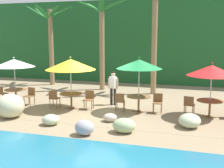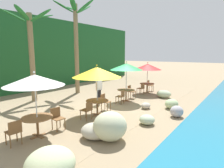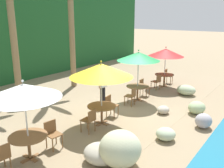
# 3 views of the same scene
# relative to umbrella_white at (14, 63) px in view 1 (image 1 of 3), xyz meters

# --- Properties ---
(ground_plane) EXTENTS (120.00, 120.00, 0.00)m
(ground_plane) POSITION_rel_umbrella_white_xyz_m (4.69, 0.15, -2.09)
(ground_plane) COLOR #937F60
(terrace_deck) EXTENTS (18.00, 5.20, 0.01)m
(terrace_deck) POSITION_rel_umbrella_white_xyz_m (4.69, 0.15, -2.08)
(terrace_deck) COLOR #937F60
(terrace_deck) RESTS_ON ground
(foliage_backdrop) EXTENTS (28.00, 2.40, 6.00)m
(foliage_backdrop) POSITION_rel_umbrella_white_xyz_m (4.69, 9.15, 0.91)
(foliage_backdrop) COLOR #1E5628
(foliage_backdrop) RESTS_ON ground
(umbrella_white) EXTENTS (2.07, 2.07, 2.40)m
(umbrella_white) POSITION_rel_umbrella_white_xyz_m (0.00, 0.00, 0.00)
(umbrella_white) COLOR silver
(umbrella_white) RESTS_ON ground
(dining_table_white) EXTENTS (1.10, 1.10, 0.74)m
(dining_table_white) POSITION_rel_umbrella_white_xyz_m (0.00, 0.00, -1.47)
(dining_table_white) COLOR brown
(dining_table_white) RESTS_ON ground
(chair_white_seaward) EXTENTS (0.47, 0.48, 0.87)m
(chair_white_seaward) POSITION_rel_umbrella_white_xyz_m (0.85, -0.02, -1.57)
(chair_white_seaward) COLOR brown
(chair_white_seaward) RESTS_ON ground
(chair_white_inland) EXTENTS (0.45, 0.46, 0.87)m
(chair_white_inland) POSITION_rel_umbrella_white_xyz_m (-0.85, -0.02, -1.57)
(chair_white_inland) COLOR brown
(chair_white_inland) RESTS_ON ground
(umbrella_yellow) EXTENTS (2.36, 2.36, 2.48)m
(umbrella_yellow) POSITION_rel_umbrella_white_xyz_m (3.17, -0.16, 0.04)
(umbrella_yellow) COLOR silver
(umbrella_yellow) RESTS_ON ground
(dining_table_yellow) EXTENTS (1.10, 1.10, 0.74)m
(dining_table_yellow) POSITION_rel_umbrella_white_xyz_m (3.17, -0.16, -1.47)
(dining_table_yellow) COLOR brown
(dining_table_yellow) RESTS_ON ground
(chair_yellow_seaward) EXTENTS (0.47, 0.48, 0.87)m
(chair_yellow_seaward) POSITION_rel_umbrella_white_xyz_m (4.00, 0.04, -1.57)
(chair_yellow_seaward) COLOR brown
(chair_yellow_seaward) RESTS_ON ground
(chair_yellow_inland) EXTENTS (0.44, 0.45, 0.87)m
(chair_yellow_inland) POSITION_rel_umbrella_white_xyz_m (2.32, -0.30, -1.57)
(chair_yellow_inland) COLOR brown
(chair_yellow_inland) RESTS_ON ground
(umbrella_green) EXTENTS (2.04, 2.04, 2.52)m
(umbrella_green) POSITION_rel_umbrella_white_xyz_m (6.36, 0.15, 0.11)
(umbrella_green) COLOR silver
(umbrella_green) RESTS_ON ground
(dining_table_green) EXTENTS (1.10, 1.10, 0.74)m
(dining_table_green) POSITION_rel_umbrella_white_xyz_m (6.36, 0.15, -1.47)
(dining_table_green) COLOR brown
(dining_table_green) RESTS_ON ground
(chair_green_seaward) EXTENTS (0.45, 0.46, 0.87)m
(chair_green_seaward) POSITION_rel_umbrella_white_xyz_m (7.20, 0.30, -1.57)
(chair_green_seaward) COLOR brown
(chair_green_seaward) RESTS_ON ground
(chair_green_inland) EXTENTS (0.46, 0.47, 0.87)m
(chair_green_inland) POSITION_rel_umbrella_white_xyz_m (5.52, -0.03, -1.57)
(chair_green_inland) COLOR brown
(chair_green_inland) RESTS_ON ground
(umbrella_red) EXTENTS (2.07, 2.07, 2.36)m
(umbrella_red) POSITION_rel_umbrella_white_xyz_m (9.43, 0.16, -0.07)
(umbrella_red) COLOR silver
(umbrella_red) RESTS_ON ground
(dining_table_red) EXTENTS (1.10, 1.10, 0.74)m
(dining_table_red) POSITION_rel_umbrella_white_xyz_m (9.43, 0.16, -1.47)
(dining_table_red) COLOR brown
(dining_table_red) RESTS_ON ground
(chair_red_inland) EXTENTS (0.48, 0.49, 0.87)m
(chair_red_inland) POSITION_rel_umbrella_white_xyz_m (8.57, 0.19, -1.57)
(chair_red_inland) COLOR brown
(chair_red_inland) RESTS_ON ground
(palm_tree_nearest) EXTENTS (3.15, 3.21, 5.46)m
(palm_tree_nearest) POSITION_rel_umbrella_white_xyz_m (-1.01, 5.76, 1.70)
(palm_tree_nearest) COLOR olive
(palm_tree_nearest) RESTS_ON ground
(palm_tree_second) EXTENTS (3.03, 3.12, 5.60)m
(palm_tree_second) POSITION_rel_umbrella_white_xyz_m (2.99, 4.97, 1.60)
(palm_tree_second) COLOR olive
(palm_tree_second) RESTS_ON ground
(palm_tree_third) EXTENTS (2.95, 3.14, 6.74)m
(palm_tree_third) POSITION_rel_umbrella_white_xyz_m (6.37, 4.53, 2.24)
(palm_tree_third) COLOR olive
(palm_tree_third) RESTS_ON ground
(waiter_in_white) EXTENTS (0.52, 0.32, 1.70)m
(waiter_in_white) POSITION_rel_umbrella_white_xyz_m (4.86, 1.14, -1.10)
(waiter_in_white) COLOR #232328
(waiter_in_white) RESTS_ON ground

